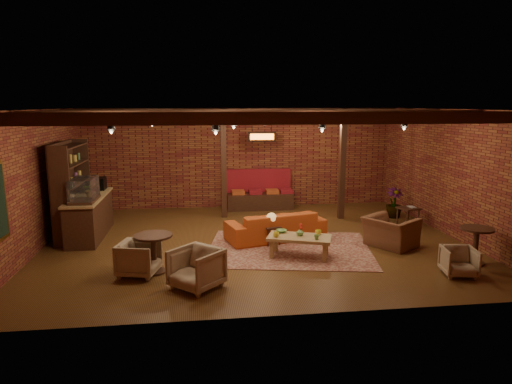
{
  "coord_description": "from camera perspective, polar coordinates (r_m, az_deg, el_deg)",
  "views": [
    {
      "loc": [
        -1.35,
        -10.67,
        3.32
      ],
      "look_at": [
        0.05,
        0.2,
        1.2
      ],
      "focal_mm": 32.0,
      "sensor_mm": 36.0,
      "label": 1
    }
  ],
  "objects": [
    {
      "name": "wall_right",
      "position": [
        12.53,
        23.22,
        2.15
      ],
      "size": [
        0.02,
        8.0,
        3.2
      ],
      "primitive_type": "cube",
      "color": "maroon",
      "rests_on": "ground"
    },
    {
      "name": "plant_tall",
      "position": [
        13.96,
        17.09,
        2.27
      ],
      "size": [
        1.62,
        1.62,
        2.67
      ],
      "primitive_type": "imported",
      "rotation": [
        0.0,
        0.0,
        0.09
      ],
      "color": "#4C7F4C",
      "rests_on": "floor"
    },
    {
      "name": "armchair_a",
      "position": [
        9.33,
        -14.42,
        -7.84
      ],
      "size": [
        0.84,
        0.87,
        0.75
      ],
      "primitive_type": "imported",
      "rotation": [
        0.0,
        0.0,
        1.32
      ],
      "color": "beige",
      "rests_on": "floor"
    },
    {
      "name": "ceiling_pipe",
      "position": [
        12.35,
        -1.06,
        8.74
      ],
      "size": [
        9.6,
        0.12,
        0.12
      ],
      "primitive_type": "cylinder",
      "rotation": [
        0.0,
        1.57,
        0.0
      ],
      "color": "black",
      "rests_on": "ceiling"
    },
    {
      "name": "post_right",
      "position": [
        13.44,
        10.74,
        3.38
      ],
      "size": [
        0.16,
        0.16,
        3.2
      ],
      "primitive_type": "cube",
      "color": "black",
      "rests_on": "ground"
    },
    {
      "name": "armchair_right",
      "position": [
        11.22,
        16.5,
        -4.21
      ],
      "size": [
        1.19,
        1.3,
        0.95
      ],
      "primitive_type": "imported",
      "rotation": [
        0.0,
        0.0,
        2.16
      ],
      "color": "brown",
      "rests_on": "floor"
    },
    {
      "name": "round_table_left",
      "position": [
        9.33,
        -12.67,
        -6.73
      ],
      "size": [
        0.75,
        0.75,
        0.79
      ],
      "color": "black",
      "rests_on": "floor"
    },
    {
      "name": "floor",
      "position": [
        11.25,
        -0.11,
        -6.23
      ],
      "size": [
        10.0,
        10.0,
        0.0
      ],
      "primitive_type": "plane",
      "color": "#3B210E",
      "rests_on": "ground"
    },
    {
      "name": "shelving_hutch",
      "position": [
        12.37,
        -21.96,
        0.25
      ],
      "size": [
        0.52,
        2.0,
        2.4
      ],
      "primitive_type": null,
      "color": "black",
      "rests_on": "ground"
    },
    {
      "name": "plant_counter",
      "position": [
        12.34,
        -19.61,
        0.49
      ],
      "size": [
        0.35,
        0.39,
        0.3
      ],
      "primitive_type": "imported",
      "color": "#337F33",
      "rests_on": "service_counter"
    },
    {
      "name": "coffee_table",
      "position": [
        10.11,
        5.39,
        -5.8
      ],
      "size": [
        1.53,
        1.11,
        0.72
      ],
      "rotation": [
        0.0,
        0.0,
        -0.35
      ],
      "color": "olive",
      "rests_on": "floor"
    },
    {
      "name": "rug",
      "position": [
        10.74,
        4.17,
        -7.07
      ],
      "size": [
        4.18,
        3.47,
        0.01
      ],
      "primitive_type": "cube",
      "rotation": [
        0.0,
        0.0,
        -0.18
      ],
      "color": "maroon",
      "rests_on": "floor"
    },
    {
      "name": "sofa",
      "position": [
        11.36,
        2.44,
        -4.21
      ],
      "size": [
        2.59,
        1.53,
        0.71
      ],
      "primitive_type": "imported",
      "rotation": [
        0.0,
        0.0,
        3.4
      ],
      "color": "#AA4217",
      "rests_on": "floor"
    },
    {
      "name": "ceiling",
      "position": [
        10.75,
        -0.12,
        10.29
      ],
      "size": [
        10.0,
        8.0,
        0.02
      ],
      "primitive_type": "cube",
      "color": "black",
      "rests_on": "wall_back"
    },
    {
      "name": "service_sign",
      "position": [
        13.94,
        0.74,
        6.94
      ],
      "size": [
        0.86,
        0.06,
        0.3
      ],
      "primitive_type": "cube",
      "color": "orange",
      "rests_on": "ceiling"
    },
    {
      "name": "side_table_lamp",
      "position": [
        10.87,
        1.94,
        -3.57
      ],
      "size": [
        0.46,
        0.46,
        0.79
      ],
      "rotation": [
        0.0,
        0.0,
        0.27
      ],
      "color": "black",
      "rests_on": "floor"
    },
    {
      "name": "wall_back",
      "position": [
        14.83,
        -2.06,
        4.26
      ],
      "size": [
        10.0,
        0.02,
        3.2
      ],
      "primitive_type": "cube",
      "color": "maroon",
      "rests_on": "ground"
    },
    {
      "name": "post_left",
      "position": [
        13.4,
        -4.06,
        3.52
      ],
      "size": [
        0.16,
        0.16,
        3.2
      ],
      "primitive_type": "cube",
      "color": "black",
      "rests_on": "ground"
    },
    {
      "name": "armchair_b",
      "position": [
        8.48,
        -7.48,
        -9.22
      ],
      "size": [
        1.1,
        1.09,
        0.82
      ],
      "primitive_type": "imported",
      "rotation": [
        0.0,
        0.0,
        -0.76
      ],
      "color": "beige",
      "rests_on": "floor"
    },
    {
      "name": "side_table_book",
      "position": [
        13.15,
        18.51,
        -2.01
      ],
      "size": [
        0.61,
        0.61,
        0.57
      ],
      "rotation": [
        0.0,
        0.0,
        0.29
      ],
      "color": "black",
      "rests_on": "floor"
    },
    {
      "name": "round_table_right",
      "position": [
        10.64,
        25.83,
        -5.41
      ],
      "size": [
        0.67,
        0.67,
        0.79
      ],
      "color": "black",
      "rests_on": "floor"
    },
    {
      "name": "service_counter",
      "position": [
        12.25,
        -20.14,
        -1.62
      ],
      "size": [
        0.8,
        2.5,
        1.6
      ],
      "primitive_type": null,
      "color": "black",
      "rests_on": "ground"
    },
    {
      "name": "ceiling_beams",
      "position": [
        10.76,
        -0.12,
        9.65
      ],
      "size": [
        9.8,
        6.4,
        0.22
      ],
      "primitive_type": null,
      "color": "black",
      "rests_on": "ceiling"
    },
    {
      "name": "wall_front",
      "position": [
        7.02,
        3.99,
        -3.29
      ],
      "size": [
        10.0,
        0.02,
        3.2
      ],
      "primitive_type": "cube",
      "color": "maroon",
      "rests_on": "ground"
    },
    {
      "name": "wall_left",
      "position": [
        11.41,
        -25.9,
        1.15
      ],
      "size": [
        0.02,
        8.0,
        3.2
      ],
      "primitive_type": "cube",
      "color": "maroon",
      "rests_on": "ground"
    },
    {
      "name": "banquette",
      "position": [
        14.62,
        0.48,
        -0.19
      ],
      "size": [
        2.1,
        0.7,
        1.0
      ],
      "primitive_type": null,
      "color": "maroon",
      "rests_on": "ground"
    },
    {
      "name": "armchair_far",
      "position": [
        9.88,
        24.07,
        -7.79
      ],
      "size": [
        0.7,
        0.67,
        0.62
      ],
      "primitive_type": "imported",
      "rotation": [
        0.0,
        0.0,
        -0.18
      ],
      "color": "beige",
      "rests_on": "floor"
    },
    {
      "name": "ceiling_spotlights",
      "position": [
        10.76,
        -0.12,
        8.48
      ],
      "size": [
        6.4,
        4.4,
        0.28
      ],
      "primitive_type": null,
      "color": "black",
      "rests_on": "ceiling"
    }
  ]
}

